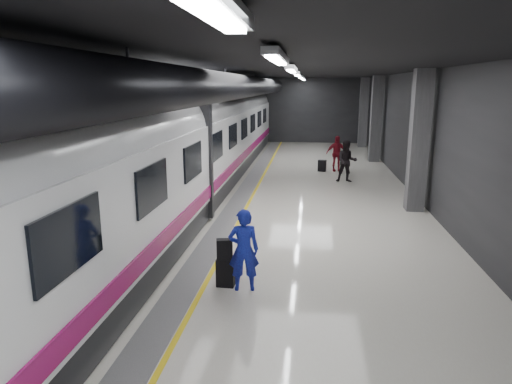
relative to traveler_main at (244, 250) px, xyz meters
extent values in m
plane|color=silver|center=(0.13, 4.62, -0.84)|extent=(40.00, 40.00, 0.00)
cube|color=black|center=(0.13, 4.62, 3.66)|extent=(10.00, 40.00, 0.02)
cube|color=#28282B|center=(0.13, 24.62, 1.41)|extent=(10.00, 0.02, 4.50)
cube|color=#28282B|center=(-4.87, 4.62, 1.41)|extent=(0.02, 40.00, 4.50)
cube|color=#28282B|center=(5.13, 4.62, 1.41)|extent=(0.02, 40.00, 4.50)
cube|color=slate|center=(-1.22, 4.62, -0.83)|extent=(0.65, 39.80, 0.01)
cube|color=yellow|center=(-0.82, 4.62, -0.83)|extent=(0.10, 39.80, 0.01)
cylinder|color=black|center=(-1.17, 4.62, 3.11)|extent=(0.80, 38.00, 0.80)
cube|color=silver|center=(0.73, -1.38, 3.56)|extent=(0.22, 2.60, 0.10)
cube|color=silver|center=(0.73, 3.62, 3.56)|extent=(0.22, 2.60, 0.10)
cube|color=silver|center=(0.73, 8.62, 3.56)|extent=(0.22, 2.60, 0.10)
cube|color=silver|center=(0.73, 13.62, 3.56)|extent=(0.22, 2.60, 0.10)
cube|color=silver|center=(0.73, 18.62, 3.56)|extent=(0.22, 2.60, 0.10)
cube|color=silver|center=(0.73, 22.62, 3.56)|extent=(0.22, 2.60, 0.10)
cube|color=#515154|center=(4.68, 6.62, 1.41)|extent=(0.55, 0.55, 4.50)
cube|color=#515154|center=(4.68, 16.62, 1.41)|extent=(0.55, 0.55, 4.50)
cube|color=#515154|center=(4.68, 22.62, 1.41)|extent=(0.55, 0.55, 4.50)
cube|color=black|center=(-3.12, 4.62, -0.49)|extent=(2.80, 38.00, 0.60)
cube|color=white|center=(-3.12, 4.62, 0.91)|extent=(2.90, 38.00, 2.20)
cylinder|color=white|center=(-3.12, 4.62, 1.86)|extent=(2.80, 38.00, 2.80)
cube|color=#8B0C52|center=(-1.65, 4.62, 0.11)|extent=(0.04, 38.00, 0.35)
cube|color=black|center=(-3.12, 4.62, 1.16)|extent=(3.05, 0.25, 3.80)
cube|color=black|center=(-1.65, -3.38, 1.31)|extent=(0.05, 1.60, 0.85)
cube|color=black|center=(-1.65, -0.38, 1.31)|extent=(0.05, 1.60, 0.85)
cube|color=black|center=(-1.65, 2.62, 1.31)|extent=(0.05, 1.60, 0.85)
cube|color=black|center=(-1.65, 5.62, 1.31)|extent=(0.05, 1.60, 0.85)
cube|color=black|center=(-1.65, 8.62, 1.31)|extent=(0.05, 1.60, 0.85)
cube|color=black|center=(-1.65, 11.62, 1.31)|extent=(0.05, 1.60, 0.85)
cube|color=black|center=(-1.65, 14.62, 1.31)|extent=(0.05, 1.60, 0.85)
cube|color=black|center=(-1.65, 17.62, 1.31)|extent=(0.05, 1.60, 0.85)
cube|color=black|center=(-1.65, 20.62, 1.31)|extent=(0.05, 1.60, 0.85)
imported|color=#1830B8|center=(0.00, 0.00, 0.00)|extent=(0.67, 0.50, 1.67)
cube|color=black|center=(-0.39, 0.13, -0.54)|extent=(0.37, 0.24, 0.58)
cube|color=black|center=(-0.40, 0.09, -0.04)|extent=(0.35, 0.23, 0.43)
imported|color=black|center=(2.79, 10.88, 0.05)|extent=(0.88, 0.69, 1.77)
imported|color=maroon|center=(2.50, 13.43, 0.00)|extent=(1.04, 0.58, 1.68)
cube|color=black|center=(1.84, 13.25, -0.57)|extent=(0.41, 0.32, 0.54)
camera|label=1|loc=(1.24, -8.37, 3.15)|focal=32.00mm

